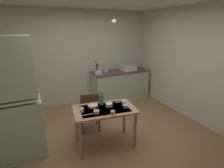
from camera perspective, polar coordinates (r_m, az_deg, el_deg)
ground_plane at (r=3.72m, az=-0.46°, el=-16.79°), size 5.16×5.16×0.00m
wall_back at (r=5.14m, az=-10.76°, el=8.24°), size 4.26×0.10×2.59m
wall_right at (r=4.50m, az=25.00°, el=5.60°), size 0.10×4.24×2.59m
hutch_cabinet at (r=3.20m, az=-29.63°, el=-6.21°), size 0.87×0.49×2.00m
counter_cabinet at (r=5.42m, az=2.57°, el=-0.33°), size 1.72×0.64×0.88m
sink_basin at (r=5.41m, az=5.17°, el=5.24°), size 0.44×0.34×0.15m
hand_pump at (r=5.01m, az=-4.89°, el=5.31°), size 0.05×0.27×0.39m
mixing_bowl_counter at (r=4.96m, az=-4.34°, el=3.68°), size 0.22×0.22×0.08m
stoneware_crock at (r=5.14m, az=-1.88°, el=4.56°), size 0.12×0.12×0.14m
dining_table at (r=3.23m, az=-2.37°, el=-9.63°), size 1.17×0.80×0.74m
chair_far_side at (r=3.74m, az=-7.10°, el=-8.48°), size 0.47×0.47×0.88m
serving_bowl_wide at (r=3.24m, az=-0.93°, el=-6.70°), size 0.13×0.13×0.06m
soup_bowl_small at (r=3.24m, az=-6.16°, el=-7.01°), size 0.18×0.18×0.04m
sauce_dish at (r=3.01m, az=-5.01°, el=-8.93°), size 0.11×0.11×0.05m
teacup_mint at (r=2.95m, az=0.29°, el=-9.20°), size 0.08×0.08×0.07m
teacup_cream at (r=3.30m, az=3.76°, el=-6.09°), size 0.07×0.07×0.08m
mug_tall at (r=3.08m, az=-9.64°, el=-8.26°), size 0.07×0.07×0.07m
mug_dark at (r=3.20m, az=4.35°, el=-7.16°), size 0.08×0.08×0.06m
glass_bottle at (r=3.29m, az=-3.41°, el=-4.96°), size 0.08×0.08×0.26m
table_knife at (r=2.99m, az=-7.76°, el=-9.68°), size 0.18×0.02×0.00m
teaspoon_near_bowl at (r=3.43m, az=2.07°, el=-5.86°), size 0.12×0.02×0.00m
teaspoon_by_cup at (r=3.26m, az=-10.62°, el=-7.46°), size 0.13×0.08×0.00m
pendant_bulb at (r=3.41m, az=0.70°, el=19.37°), size 0.08×0.08×0.08m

